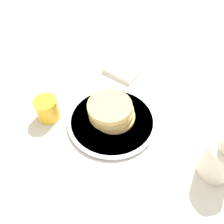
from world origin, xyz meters
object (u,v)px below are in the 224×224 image
object	(u,v)px
pancake_stack	(111,111)
cream_jug	(220,160)
juice_glass	(47,109)
plate	(112,120)

from	to	relation	value
pancake_stack	cream_jug	size ratio (longest dim) A/B	1.03
pancake_stack	juice_glass	bearing A→B (deg)	-90.13
pancake_stack	cream_jug	bearing A→B (deg)	61.33
pancake_stack	juice_glass	distance (m)	0.21
cream_jug	juice_glass	bearing A→B (deg)	-107.76
juice_glass	plate	bearing A→B (deg)	88.64
plate	juice_glass	world-z (taller)	juice_glass
plate	pancake_stack	bearing A→B (deg)	-147.70
plate	juice_glass	size ratio (longest dim) A/B	3.88
plate	pancake_stack	world-z (taller)	pancake_stack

